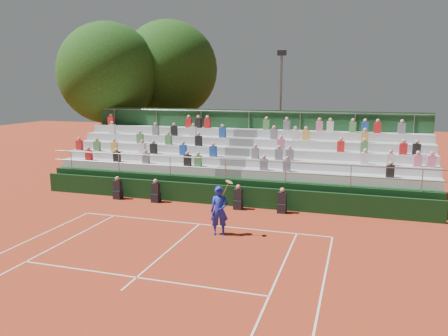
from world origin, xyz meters
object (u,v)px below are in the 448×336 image
(tennis_player, at_px, (219,211))
(floodlight_mast, at_px, (281,101))
(tree_west, at_px, (108,74))
(tree_east, at_px, (169,70))

(tennis_player, relative_size, floodlight_mast, 0.27)
(tree_west, xyz_separation_m, floodlight_mast, (11.67, 3.05, -1.87))
(tree_east, bearing_deg, floodlight_mast, -4.25)
(tree_west, height_order, floodlight_mast, tree_west)
(tennis_player, bearing_deg, floodlight_mast, 91.12)
(tree_west, height_order, tree_east, tree_east)
(tree_east, height_order, floodlight_mast, tree_east)
(tennis_player, bearing_deg, tree_east, 120.17)
(tennis_player, distance_m, floodlight_mast, 15.30)
(tree_west, relative_size, floodlight_mast, 1.24)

